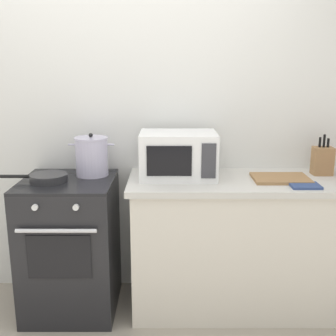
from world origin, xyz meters
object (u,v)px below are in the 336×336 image
at_px(stock_pot, 92,156).
at_px(microwave, 178,155).
at_px(oven_mitt, 305,186).
at_px(frying_pan, 48,178).
at_px(cutting_board, 281,178).
at_px(knife_block, 322,161).
at_px(stove, 71,245).

distance_m(stock_pot, microwave, 0.58).
height_order(microwave, oven_mitt, microwave).
distance_m(frying_pan, cutting_board, 1.51).
height_order(stock_pot, cutting_board, stock_pot).
height_order(stock_pot, frying_pan, stock_pot).
height_order(knife_block, oven_mitt, knife_block).
xyz_separation_m(frying_pan, knife_block, (1.82, 0.18, 0.07)).
bearing_deg(cutting_board, stove, -179.95).
bearing_deg(stock_pot, cutting_board, -5.61).
relative_size(frying_pan, cutting_board, 1.22).
bearing_deg(oven_mitt, stock_pot, 168.23).
xyz_separation_m(stock_pot, oven_mitt, (1.36, -0.28, -0.12)).
xyz_separation_m(stove, knife_block, (1.71, 0.14, 0.56)).
distance_m(microwave, cutting_board, 0.69).
bearing_deg(stock_pot, oven_mitt, -11.77).
xyz_separation_m(microwave, cutting_board, (0.67, -0.08, -0.14)).
height_order(stove, microwave, microwave).
bearing_deg(frying_pan, stove, 19.78).
distance_m(stock_pot, frying_pan, 0.32).
relative_size(stock_pot, frying_pan, 0.70).
relative_size(stove, cutting_board, 2.56).
bearing_deg(cutting_board, frying_pan, -178.41).
relative_size(frying_pan, knife_block, 1.58).
relative_size(stove, oven_mitt, 5.11).
height_order(frying_pan, knife_block, knife_block).
xyz_separation_m(stove, oven_mitt, (1.50, -0.16, 0.47)).
relative_size(knife_block, oven_mitt, 1.54).
xyz_separation_m(microwave, knife_block, (0.98, 0.06, -0.05)).
xyz_separation_m(cutting_board, oven_mitt, (0.11, -0.16, -0.00)).
relative_size(microwave, knife_block, 1.81).
bearing_deg(frying_pan, knife_block, 5.70).
bearing_deg(stove, stock_pot, 40.40).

